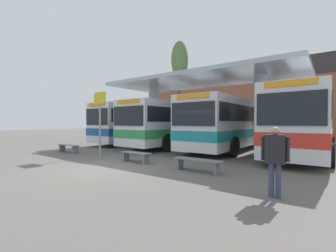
{
  "coord_description": "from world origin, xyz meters",
  "views": [
    {
      "loc": [
        7.33,
        -5.62,
        1.82
      ],
      "look_at": [
        0.0,
        4.37,
        1.6
      ],
      "focal_mm": 24.0,
      "sensor_mm": 36.0,
      "label": 1
    }
  ],
  "objects_px": {
    "waiting_bench_mid_platform": "(198,162)",
    "info_sign_platform": "(100,111)",
    "transit_bus_center_bay": "(180,123)",
    "parked_car_street": "(251,129)",
    "transit_bus_far_right_bay": "(304,121)",
    "poplar_tree_behind_left": "(180,62)",
    "transit_bus_left_bay": "(149,122)",
    "waiting_bench_near_pillar": "(136,155)",
    "pedestrian_waiting": "(275,154)",
    "waiting_bench_far_platform": "(69,147)",
    "transit_bus_right_bay": "(234,122)"
  },
  "relations": [
    {
      "from": "parked_car_street",
      "to": "poplar_tree_behind_left",
      "type": "bearing_deg",
      "value": -129.61
    },
    {
      "from": "waiting_bench_far_platform",
      "to": "pedestrian_waiting",
      "type": "bearing_deg",
      "value": -6.94
    },
    {
      "from": "waiting_bench_far_platform",
      "to": "info_sign_platform",
      "type": "relative_size",
      "value": 0.53
    },
    {
      "from": "waiting_bench_far_platform",
      "to": "transit_bus_left_bay",
      "type": "bearing_deg",
      "value": 94.72
    },
    {
      "from": "waiting_bench_near_pillar",
      "to": "transit_bus_left_bay",
      "type": "bearing_deg",
      "value": 127.93
    },
    {
      "from": "poplar_tree_behind_left",
      "to": "parked_car_street",
      "type": "distance_m",
      "value": 11.5
    },
    {
      "from": "transit_bus_left_bay",
      "to": "pedestrian_waiting",
      "type": "xyz_separation_m",
      "value": [
        12.23,
        -9.37,
        -0.74
      ]
    },
    {
      "from": "waiting_bench_far_platform",
      "to": "pedestrian_waiting",
      "type": "height_order",
      "value": "pedestrian_waiting"
    },
    {
      "from": "waiting_bench_mid_platform",
      "to": "info_sign_platform",
      "type": "bearing_deg",
      "value": 178.89
    },
    {
      "from": "poplar_tree_behind_left",
      "to": "waiting_bench_near_pillar",
      "type": "bearing_deg",
      "value": -64.66
    },
    {
      "from": "parked_car_street",
      "to": "pedestrian_waiting",
      "type": "bearing_deg",
      "value": -74.73
    },
    {
      "from": "transit_bus_far_right_bay",
      "to": "pedestrian_waiting",
      "type": "bearing_deg",
      "value": 91.08
    },
    {
      "from": "transit_bus_right_bay",
      "to": "waiting_bench_mid_platform",
      "type": "xyz_separation_m",
      "value": [
        1.41,
        -7.58,
        -1.45
      ]
    },
    {
      "from": "waiting_bench_far_platform",
      "to": "pedestrian_waiting",
      "type": "distance_m",
      "value": 11.68
    },
    {
      "from": "waiting_bench_near_pillar",
      "to": "waiting_bench_mid_platform",
      "type": "height_order",
      "value": "same"
    },
    {
      "from": "info_sign_platform",
      "to": "pedestrian_waiting",
      "type": "relative_size",
      "value": 1.98
    },
    {
      "from": "waiting_bench_far_platform",
      "to": "poplar_tree_behind_left",
      "type": "distance_m",
      "value": 15.16
    },
    {
      "from": "parked_car_street",
      "to": "waiting_bench_near_pillar",
      "type": "bearing_deg",
      "value": -90.14
    },
    {
      "from": "transit_bus_left_bay",
      "to": "transit_bus_right_bay",
      "type": "bearing_deg",
      "value": 176.97
    },
    {
      "from": "transit_bus_far_right_bay",
      "to": "waiting_bench_near_pillar",
      "type": "bearing_deg",
      "value": 49.98
    },
    {
      "from": "waiting_bench_near_pillar",
      "to": "poplar_tree_behind_left",
      "type": "xyz_separation_m",
      "value": [
        -6.13,
        12.95,
        7.87
      ]
    },
    {
      "from": "poplar_tree_behind_left",
      "to": "waiting_bench_mid_platform",
      "type": "bearing_deg",
      "value": -54.37
    },
    {
      "from": "waiting_bench_near_pillar",
      "to": "transit_bus_right_bay",
      "type": "bearing_deg",
      "value": 77.06
    },
    {
      "from": "pedestrian_waiting",
      "to": "waiting_bench_far_platform",
      "type": "bearing_deg",
      "value": 167.11
    },
    {
      "from": "transit_bus_far_right_bay",
      "to": "pedestrian_waiting",
      "type": "height_order",
      "value": "transit_bus_far_right_bay"
    },
    {
      "from": "pedestrian_waiting",
      "to": "parked_car_street",
      "type": "xyz_separation_m",
      "value": [
        -6.69,
        21.46,
        -0.06
      ]
    },
    {
      "from": "transit_bus_right_bay",
      "to": "info_sign_platform",
      "type": "distance_m",
      "value": 8.71
    },
    {
      "from": "info_sign_platform",
      "to": "waiting_bench_mid_platform",
      "type": "bearing_deg",
      "value": -1.11
    },
    {
      "from": "transit_bus_right_bay",
      "to": "transit_bus_far_right_bay",
      "type": "height_order",
      "value": "transit_bus_far_right_bay"
    },
    {
      "from": "transit_bus_far_right_bay",
      "to": "transit_bus_left_bay",
      "type": "bearing_deg",
      "value": -4.55
    },
    {
      "from": "transit_bus_center_bay",
      "to": "waiting_bench_mid_platform",
      "type": "height_order",
      "value": "transit_bus_center_bay"
    },
    {
      "from": "transit_bus_center_bay",
      "to": "parked_car_street",
      "type": "xyz_separation_m",
      "value": [
        1.62,
        12.93,
        -0.79
      ]
    },
    {
      "from": "transit_bus_center_bay",
      "to": "pedestrian_waiting",
      "type": "relative_size",
      "value": 6.34
    },
    {
      "from": "transit_bus_center_bay",
      "to": "poplar_tree_behind_left",
      "type": "height_order",
      "value": "poplar_tree_behind_left"
    },
    {
      "from": "waiting_bench_mid_platform",
      "to": "poplar_tree_behind_left",
      "type": "bearing_deg",
      "value": 125.63
    },
    {
      "from": "waiting_bench_near_pillar",
      "to": "waiting_bench_mid_platform",
      "type": "relative_size",
      "value": 0.82
    },
    {
      "from": "pedestrian_waiting",
      "to": "poplar_tree_behind_left",
      "type": "relative_size",
      "value": 0.16
    },
    {
      "from": "waiting_bench_mid_platform",
      "to": "info_sign_platform",
      "type": "xyz_separation_m",
      "value": [
        -5.86,
        0.11,
        2.04
      ]
    },
    {
      "from": "transit_bus_far_right_bay",
      "to": "poplar_tree_behind_left",
      "type": "xyz_separation_m",
      "value": [
        -12.01,
        5.98,
        6.34
      ]
    },
    {
      "from": "transit_bus_right_bay",
      "to": "waiting_bench_far_platform",
      "type": "bearing_deg",
      "value": 46.52
    },
    {
      "from": "transit_bus_right_bay",
      "to": "poplar_tree_behind_left",
      "type": "height_order",
      "value": "poplar_tree_behind_left"
    },
    {
      "from": "transit_bus_left_bay",
      "to": "transit_bus_right_bay",
      "type": "distance_m",
      "value": 7.96
    },
    {
      "from": "transit_bus_center_bay",
      "to": "waiting_bench_near_pillar",
      "type": "distance_m",
      "value": 7.62
    },
    {
      "from": "transit_bus_center_bay",
      "to": "transit_bus_far_right_bay",
      "type": "xyz_separation_m",
      "value": [
        8.18,
        -0.15,
        0.1
      ]
    },
    {
      "from": "transit_bus_right_bay",
      "to": "parked_car_street",
      "type": "xyz_separation_m",
      "value": [
        -2.41,
        12.47,
        -0.81
      ]
    },
    {
      "from": "info_sign_platform",
      "to": "pedestrian_waiting",
      "type": "distance_m",
      "value": 8.97
    },
    {
      "from": "transit_bus_left_bay",
      "to": "poplar_tree_behind_left",
      "type": "height_order",
      "value": "poplar_tree_behind_left"
    },
    {
      "from": "waiting_bench_near_pillar",
      "to": "pedestrian_waiting",
      "type": "xyz_separation_m",
      "value": [
        6.02,
        -1.41,
        0.7
      ]
    },
    {
      "from": "transit_bus_far_right_bay",
      "to": "parked_car_street",
      "type": "distance_m",
      "value": 14.66
    },
    {
      "from": "waiting_bench_near_pillar",
      "to": "parked_car_street",
      "type": "distance_m",
      "value": 20.07
    }
  ]
}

